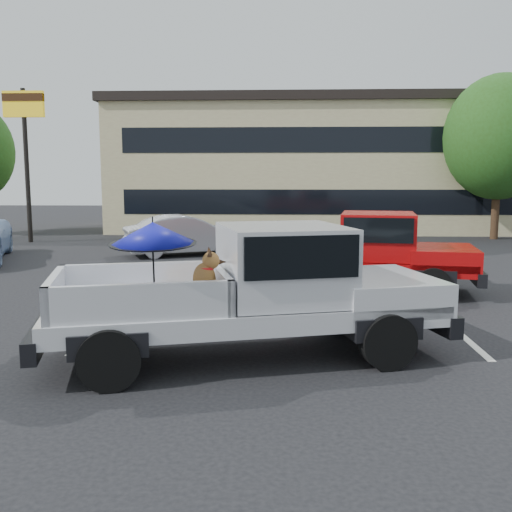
% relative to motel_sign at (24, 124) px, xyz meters
% --- Properties ---
extents(ground, '(90.00, 90.00, 0.00)m').
position_rel_motel_sign_xyz_m(ground, '(10.00, -14.00, -4.65)').
color(ground, black).
rests_on(ground, ground).
extents(stripe_left, '(0.12, 5.00, 0.01)m').
position_rel_motel_sign_xyz_m(stripe_left, '(7.00, -12.00, -4.65)').
color(stripe_left, silver).
rests_on(stripe_left, ground).
extents(stripe_right, '(0.12, 5.00, 0.01)m').
position_rel_motel_sign_xyz_m(stripe_right, '(13.00, -12.00, -4.65)').
color(stripe_right, silver).
rests_on(stripe_right, ground).
extents(motel_building, '(20.40, 8.40, 6.30)m').
position_rel_motel_sign_xyz_m(motel_building, '(12.00, 6.99, -1.45)').
color(motel_building, tan).
rests_on(motel_building, ground).
extents(motel_sign, '(1.60, 0.22, 6.00)m').
position_rel_motel_sign_xyz_m(motel_sign, '(0.00, 0.00, 0.00)').
color(motel_sign, black).
rests_on(motel_sign, ground).
extents(tree_right, '(4.46, 4.46, 6.78)m').
position_rel_motel_sign_xyz_m(tree_right, '(19.00, 2.00, -0.44)').
color(tree_right, '#332114').
rests_on(tree_right, ground).
extents(tree_back, '(4.68, 4.68, 7.11)m').
position_rel_motel_sign_xyz_m(tree_back, '(16.00, 10.00, -0.24)').
color(tree_back, '#332114').
rests_on(tree_back, ground).
extents(silver_pickup, '(6.00, 3.36, 2.06)m').
position_rel_motel_sign_xyz_m(silver_pickup, '(9.85, -14.35, -3.60)').
color(silver_pickup, black).
rests_on(silver_pickup, ground).
extents(red_pickup, '(5.62, 2.68, 1.78)m').
position_rel_motel_sign_xyz_m(red_pickup, '(12.04, -9.56, -3.68)').
color(red_pickup, black).
rests_on(red_pickup, ground).
extents(silver_sedan, '(4.27, 2.91, 1.33)m').
position_rel_motel_sign_xyz_m(silver_sedan, '(6.91, -3.59, -3.99)').
color(silver_sedan, '#ABACB2').
rests_on(silver_sedan, ground).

